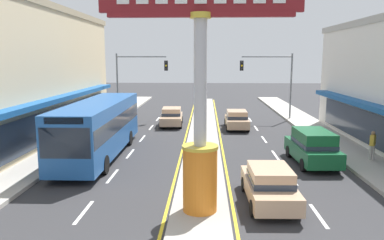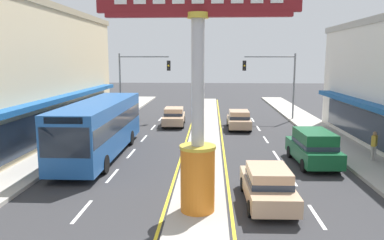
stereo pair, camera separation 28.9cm
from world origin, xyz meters
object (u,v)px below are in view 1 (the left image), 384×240
at_px(bus_near_right_lane, 100,125).
at_px(suv_mid_left_lane, 313,147).
at_px(traffic_light_left_side, 136,75).
at_px(sedan_near_left_lane, 237,119).
at_px(district_sign, 200,102).
at_px(sedan_far_left_oncoming, 172,117).
at_px(pedestrian_far_side, 373,144).
at_px(traffic_light_right_side, 272,75).
at_px(sedan_far_right_lane, 269,184).

relative_size(bus_near_right_lane, suv_mid_left_lane, 2.40).
relative_size(traffic_light_left_side, sedan_near_left_lane, 1.44).
xyz_separation_m(district_sign, sedan_far_left_oncoming, (-2.75, 18.57, -3.42)).
bearing_deg(suv_mid_left_lane, district_sign, -131.29).
bearing_deg(pedestrian_far_side, sedan_near_left_lane, 123.65).
xyz_separation_m(district_sign, traffic_light_right_side, (6.34, 21.78, 0.04)).
bearing_deg(pedestrian_far_side, traffic_light_right_side, 102.01).
bearing_deg(bus_near_right_lane, sedan_far_right_lane, -38.63).
distance_m(traffic_light_right_side, pedestrian_far_side, 15.19).
bearing_deg(sedan_near_left_lane, sedan_far_right_lane, -90.00).
distance_m(sedan_far_right_lane, suv_mid_left_lane, 6.65).
xyz_separation_m(traffic_light_left_side, pedestrian_far_side, (15.76, -14.25, -3.15)).
distance_m(traffic_light_left_side, sedan_near_left_lane, 10.60).
bearing_deg(sedan_near_left_lane, sedan_far_left_oncoming, 166.80).
bearing_deg(traffic_light_right_side, sedan_far_right_lane, -99.84).
bearing_deg(sedan_far_right_lane, bus_near_right_lane, 141.37).
bearing_deg(traffic_light_right_side, sedan_near_left_lane, -128.51).
bearing_deg(district_sign, sedan_far_left_oncoming, 98.43).
distance_m(bus_near_right_lane, sedan_far_left_oncoming, 10.97).
relative_size(traffic_light_right_side, pedestrian_far_side, 3.81).
distance_m(district_sign, pedestrian_far_side, 12.29).
distance_m(traffic_light_right_side, suv_mid_left_lane, 15.25).
bearing_deg(sedan_near_left_lane, suv_mid_left_lane, -72.36).
bearing_deg(district_sign, suv_mid_left_lane, 48.71).
xyz_separation_m(traffic_light_left_side, traffic_light_right_side, (12.67, 0.28, 0.00)).
xyz_separation_m(sedan_near_left_lane, pedestrian_far_side, (6.68, -10.03, 0.31)).
bearing_deg(bus_near_right_lane, suv_mid_left_lane, -5.96).
distance_m(district_sign, traffic_light_left_side, 22.42).
bearing_deg(suv_mid_left_lane, traffic_light_right_side, 88.92).
relative_size(bus_near_right_lane, sedan_far_left_oncoming, 2.57).
xyz_separation_m(district_sign, pedestrian_far_side, (9.43, 7.25, -3.10)).
bearing_deg(sedan_far_right_lane, sedan_far_left_oncoming, 107.51).
relative_size(traffic_light_right_side, suv_mid_left_lane, 1.33).
xyz_separation_m(district_sign, suv_mid_left_lane, (6.05, 6.89, -3.22)).
bearing_deg(district_sign, pedestrian_far_side, 37.57).
bearing_deg(district_sign, traffic_light_right_side, 73.78).
xyz_separation_m(district_sign, traffic_light_left_side, (-6.34, 21.50, 0.04)).
relative_size(bus_near_right_lane, sedan_near_left_lane, 2.60).
relative_size(district_sign, bus_near_right_lane, 0.76).
distance_m(sedan_near_left_lane, sedan_far_left_oncoming, 5.65).
height_order(traffic_light_left_side, bus_near_right_lane, traffic_light_left_side).
bearing_deg(traffic_light_left_side, sedan_far_right_lane, -65.97).
bearing_deg(sedan_far_left_oncoming, bus_near_right_lane, -107.57).
bearing_deg(sedan_far_right_lane, sedan_near_left_lane, 90.00).
bearing_deg(traffic_light_left_side, sedan_far_left_oncoming, -39.30).
xyz_separation_m(sedan_far_right_lane, sedan_far_left_oncoming, (-5.50, 17.44, 0.00)).
height_order(district_sign, traffic_light_right_side, district_sign).
bearing_deg(sedan_far_right_lane, pedestrian_far_side, 42.55).
xyz_separation_m(traffic_light_right_side, sedan_far_left_oncoming, (-9.09, -3.21, -3.46)).
xyz_separation_m(bus_near_right_lane, sedan_far_right_lane, (8.80, -7.03, -1.08)).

